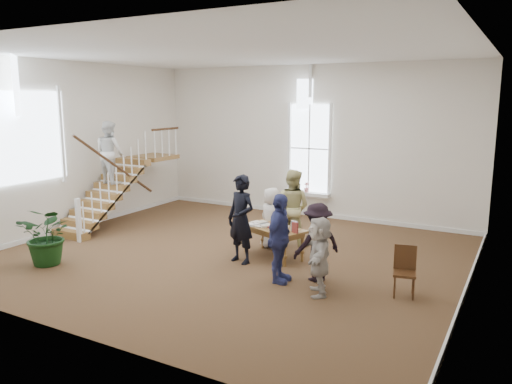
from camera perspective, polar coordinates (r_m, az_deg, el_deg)
The scene contains 12 objects.
ground at distance 11.52m, azimuth -2.80°, elevation -7.17°, with size 10.00×10.00×0.00m, color #4A2F1D.
room_shell at distance 15.21m, azimuth 5.91°, elevation -1.25°, with size 10.49×10.00×10.00m.
staircase at distance 14.41m, azimuth -16.12°, elevation 2.64°, with size 1.10×4.10×2.92m.
library_table at distance 11.19m, azimuth 1.92°, elevation -4.42°, with size 1.64×1.19×0.75m.
police_officer at distance 10.76m, azimuth -1.72°, elevation -3.12°, with size 0.70×0.46×1.93m, color black.
elderly_woman at distance 11.83m, azimuth 1.79°, elevation -3.00°, with size 0.72×0.47×1.46m, color silver.
person_yellow at distance 12.09m, azimuth 4.14°, elevation -1.77°, with size 0.90×0.70×1.86m, color #CBC47F.
woman_cluster_a at distance 9.63m, azimuth 2.69°, elevation -5.33°, with size 1.03×0.43×1.75m, color navy.
woman_cluster_b at distance 9.82m, azimuth 7.02°, elevation -5.70°, with size 1.00×0.57×1.55m, color black.
woman_cluster_c at distance 9.15m, azimuth 7.23°, elevation -7.25°, with size 1.35×0.43×1.45m, color beige.
floor_plant at distance 11.57m, azimuth -22.65°, elevation -4.61°, with size 1.16×1.00×1.29m, color black.
side_chair at distance 9.51m, azimuth 16.63°, elevation -8.33°, with size 0.47×0.47×0.91m.
Camera 1 is at (5.79, -9.32, 3.53)m, focal length 35.00 mm.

